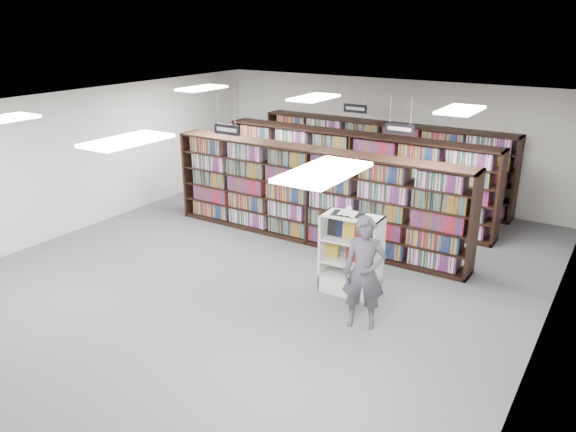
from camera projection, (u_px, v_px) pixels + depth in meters
The scene contains 19 objects.
floor at pixel (260, 273), 10.93m from camera, with size 12.00×12.00×0.00m, color #535358.
ceiling at pixel (257, 108), 9.86m from camera, with size 10.00×12.00×0.10m, color white.
wall_back at pixel (387, 139), 15.17m from camera, with size 10.00×0.10×3.20m, color silver.
wall_left at pixel (82, 160), 12.93m from camera, with size 0.10×12.00×3.20m, color silver.
wall_right at pixel (550, 252), 7.87m from camera, with size 0.10×12.00×3.20m, color silver.
bookshelf_row_near at pixel (312, 196), 12.17m from camera, with size 7.00×0.60×2.10m.
bookshelf_row_mid at pixel (353, 175), 13.76m from camera, with size 7.00×0.60×2.10m.
bookshelf_row_far at pixel (381, 161), 15.11m from camera, with size 7.00×0.60×2.10m.
aisle_sign_left at pixel (227, 129), 11.64m from camera, with size 0.65×0.02×0.80m.
aisle_sign_right at pixel (400, 128), 11.71m from camera, with size 0.65×0.02×0.80m.
aisle_sign_center at pixel (355, 108), 14.31m from camera, with size 0.65×0.02×0.80m.
troffer_front_center at pixel (127, 141), 7.49m from camera, with size 0.60×1.20×0.04m, color white.
troffer_front_right at pixel (324, 172), 5.97m from camera, with size 0.60×1.20×0.04m, color white.
troffer_back_left at pixel (202, 88), 12.98m from camera, with size 0.60×1.20×0.04m, color white.
troffer_back_center at pixel (314, 98), 11.47m from camera, with size 0.60×1.20×0.04m, color white.
troffer_back_right at pixel (460, 110), 9.95m from camera, with size 0.60×1.20×0.04m, color white.
endcap_display at pixel (351, 266), 10.05m from camera, with size 1.08×0.58×1.48m.
open_book at pixel (348, 213), 9.74m from camera, with size 0.60×0.41×0.13m.
shopper at pixel (364, 273), 8.80m from camera, with size 0.68×0.44×1.85m, color #49444D.
Camera 1 is at (5.78, -8.09, 4.72)m, focal length 35.00 mm.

